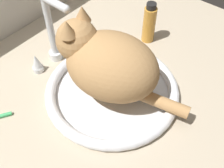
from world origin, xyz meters
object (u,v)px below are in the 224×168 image
Objects in this scene: sink_basin at (112,90)px; amber_bottle at (149,23)px; faucet at (54,37)px; cat at (106,62)px.

amber_bottle is (25.32, 5.59, 5.22)cm from sink_basin.
faucet is 1.62× the size of amber_bottle.
cat is at bearing -171.58° from amber_bottle.
faucet is 20.24cm from cat.
sink_basin is at bearing -78.30° from cat.
faucet is at bearing 88.94° from cat.
cat reaches higher than amber_bottle.
sink_basin is 10.39cm from cat.
sink_basin is at bearing -167.55° from amber_bottle.
cat is (-0.37, 1.79, 10.23)cm from sink_basin.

